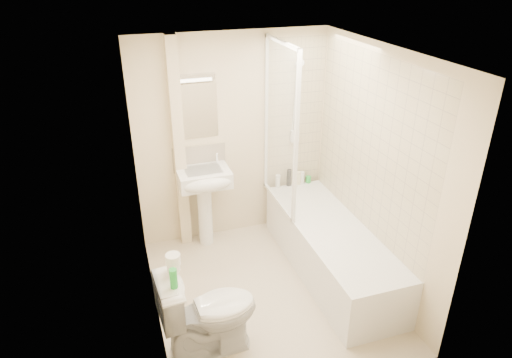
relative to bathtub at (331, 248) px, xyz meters
name	(u,v)px	position (x,y,z in m)	size (l,w,h in m)	color
floor	(268,292)	(-0.75, -0.12, -0.29)	(2.50, 2.50, 0.00)	beige
wall_back	(232,140)	(-0.75, 1.13, 0.91)	(2.20, 0.02, 2.40)	beige
wall_left	(146,206)	(-1.85, -0.12, 0.91)	(0.02, 2.50, 2.40)	beige
wall_right	(376,171)	(0.35, -0.12, 0.91)	(0.02, 2.50, 2.40)	beige
ceiling	(271,52)	(-0.75, -0.12, 2.11)	(2.20, 2.50, 0.02)	white
tile_back	(294,114)	(0.00, 1.11, 1.14)	(0.70, 0.01, 1.75)	beige
tile_right	(370,145)	(0.34, 0.00, 1.14)	(0.01, 2.10, 1.75)	beige
pipe_boxing	(179,148)	(-1.37, 1.07, 0.91)	(0.12, 0.12, 2.40)	beige
splashback	(199,158)	(-1.14, 1.12, 0.74)	(0.60, 0.01, 0.30)	beige
mirror	(196,111)	(-1.14, 1.11, 1.29)	(0.46, 0.01, 0.60)	white
strip_light	(195,77)	(-1.14, 1.09, 1.66)	(0.42, 0.07, 0.07)	silver
bathtub	(331,248)	(0.00, 0.00, 0.00)	(0.70, 2.10, 0.55)	white
shower_screen	(280,128)	(-0.35, 0.67, 1.16)	(0.04, 0.92, 1.80)	white
shower_fixture	(296,106)	(0.00, 1.07, 1.26)	(0.10, 0.16, 0.99)	white
pedestal_sink	(205,187)	(-1.14, 0.89, 0.48)	(0.57, 0.51, 1.10)	white
bottle_white_a	(278,181)	(-0.22, 1.04, 0.34)	(0.06, 0.06, 0.16)	white
bottle_black_b	(289,178)	(-0.07, 1.04, 0.37)	(0.06, 0.06, 0.21)	black
bottle_cream	(298,178)	(0.05, 1.04, 0.34)	(0.07, 0.07, 0.16)	#F5ECBD
bottle_white_b	(302,178)	(0.10, 1.04, 0.34)	(0.06, 0.06, 0.16)	silver
bottle_green	(308,179)	(0.19, 1.04, 0.30)	(0.06, 0.06, 0.08)	green
toilet	(209,312)	(-1.47, -0.67, 0.13)	(0.84, 0.52, 0.83)	white
toilet_roll_lower	(173,266)	(-1.71, -0.58, 0.59)	(0.10, 0.10, 0.09)	white
toilet_roll_upper	(173,260)	(-1.71, -0.62, 0.68)	(0.12, 0.12, 0.09)	white
green_bottle	(174,279)	(-1.74, -0.78, 0.62)	(0.06, 0.06, 0.17)	green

